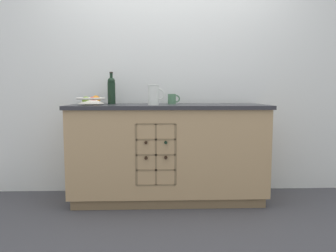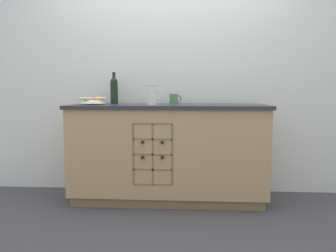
% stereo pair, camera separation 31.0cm
% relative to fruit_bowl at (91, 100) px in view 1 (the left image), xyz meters
% --- Properties ---
extents(ground_plane, '(14.00, 14.00, 0.00)m').
position_rel_fruit_bowl_xyz_m(ground_plane, '(0.71, 0.03, -0.97)').
color(ground_plane, '#424247').
extents(back_wall, '(4.40, 0.06, 2.55)m').
position_rel_fruit_bowl_xyz_m(back_wall, '(0.71, 0.39, 0.31)').
color(back_wall, silver).
rests_on(back_wall, ground_plane).
extents(kitchen_island, '(1.85, 0.63, 0.92)m').
position_rel_fruit_bowl_xyz_m(kitchen_island, '(0.71, 0.03, -0.50)').
color(kitchen_island, olive).
rests_on(kitchen_island, ground_plane).
extents(fruit_bowl, '(0.27, 0.27, 0.09)m').
position_rel_fruit_bowl_xyz_m(fruit_bowl, '(0.00, 0.00, 0.00)').
color(fruit_bowl, silver).
rests_on(fruit_bowl, kitchen_island).
extents(white_pitcher, '(0.15, 0.10, 0.18)m').
position_rel_fruit_bowl_xyz_m(white_pitcher, '(0.58, -0.12, 0.05)').
color(white_pitcher, silver).
rests_on(white_pitcher, kitchen_island).
extents(ceramic_mug, '(0.12, 0.08, 0.10)m').
position_rel_fruit_bowl_xyz_m(ceramic_mug, '(0.76, 0.20, 0.01)').
color(ceramic_mug, '#4C7A56').
rests_on(ceramic_mug, kitchen_island).
extents(standing_wine_bottle, '(0.08, 0.08, 0.31)m').
position_rel_fruit_bowl_xyz_m(standing_wine_bottle, '(0.16, 0.19, 0.10)').
color(standing_wine_bottle, black).
rests_on(standing_wine_bottle, kitchen_island).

